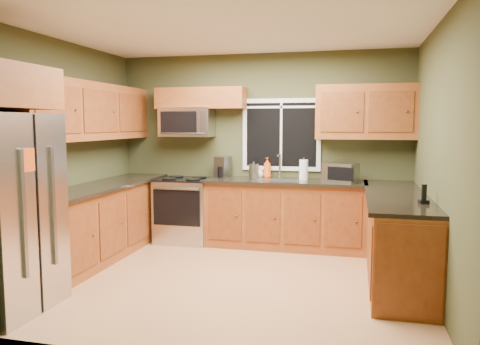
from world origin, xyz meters
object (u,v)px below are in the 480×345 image
at_px(kettle, 254,170).
at_px(soap_bottle_a, 267,168).
at_px(refrigerator, 4,214).
at_px(microwave, 187,122).
at_px(cordless_phone, 424,198).
at_px(toaster_oven, 341,173).
at_px(range, 185,209).
at_px(coffee_maker, 223,167).
at_px(soap_bottle_c, 259,172).
at_px(paper_towel_roll, 304,170).

xyz_separation_m(kettle, soap_bottle_a, (0.17, 0.13, 0.03)).
distance_m(refrigerator, kettle, 3.33).
height_order(microwave, soap_bottle_a, microwave).
bearing_deg(refrigerator, cordless_phone, 18.19).
distance_m(refrigerator, toaster_oven, 3.97).
height_order(refrigerator, microwave, microwave).
distance_m(microwave, cordless_phone, 3.54).
xyz_separation_m(microwave, soap_bottle_a, (1.17, 0.09, -0.64)).
bearing_deg(cordless_phone, microwave, 150.94).
bearing_deg(range, microwave, 90.02).
bearing_deg(kettle, cordless_phone, -38.98).
distance_m(coffee_maker, cordless_phone, 3.04).
relative_size(refrigerator, soap_bottle_c, 11.71).
relative_size(kettle, cordless_phone, 1.33).
height_order(refrigerator, coffee_maker, refrigerator).
distance_m(paper_towel_roll, soap_bottle_a, 0.56).
xyz_separation_m(soap_bottle_a, soap_bottle_c, (-0.12, 0.00, -0.07)).
relative_size(kettle, soap_bottle_c, 1.62).
bearing_deg(cordless_phone, soap_bottle_c, 138.08).
height_order(soap_bottle_c, cordless_phone, cordless_phone).
distance_m(refrigerator, soap_bottle_a, 3.53).
xyz_separation_m(toaster_oven, kettle, (-1.20, 0.15, -0.01)).
bearing_deg(paper_towel_roll, coffee_maker, 175.11).
relative_size(toaster_oven, paper_towel_roll, 1.60).
height_order(coffee_maker, soap_bottle_a, coffee_maker).
xyz_separation_m(toaster_oven, cordless_phone, (0.83, -1.49, -0.07)).
bearing_deg(cordless_phone, soap_bottle_a, 136.34).
xyz_separation_m(refrigerator, toaster_oven, (2.89, 2.71, 0.17)).
relative_size(range, coffee_maker, 3.19).
bearing_deg(range, kettle, 5.45).
xyz_separation_m(toaster_oven, soap_bottle_c, (-1.15, 0.29, -0.05)).
bearing_deg(soap_bottle_c, paper_towel_roll, -13.98).
bearing_deg(paper_towel_roll, soap_bottle_c, 166.02).
height_order(kettle, soap_bottle_a, soap_bottle_a).
bearing_deg(refrigerator, kettle, 59.48).
height_order(range, soap_bottle_c, soap_bottle_c).
relative_size(toaster_oven, coffee_maker, 1.67).
distance_m(range, soap_bottle_a, 1.34).
bearing_deg(toaster_oven, kettle, 172.70).
bearing_deg(microwave, paper_towel_roll, -2.28).
bearing_deg(range, paper_towel_roll, 2.31).
xyz_separation_m(coffee_maker, soap_bottle_a, (0.64, 0.06, 0.01)).
xyz_separation_m(paper_towel_roll, soap_bottle_a, (-0.53, 0.16, 0.01)).
relative_size(microwave, paper_towel_roll, 2.48).
bearing_deg(microwave, cordless_phone, -29.06).
relative_size(range, toaster_oven, 1.91).
bearing_deg(soap_bottle_a, paper_towel_roll, -16.89).
bearing_deg(soap_bottle_a, toaster_oven, -15.63).
height_order(refrigerator, soap_bottle_c, refrigerator).
distance_m(range, toaster_oven, 2.28).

